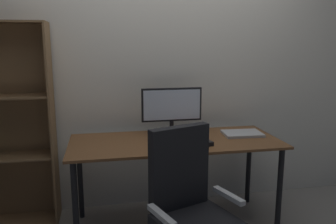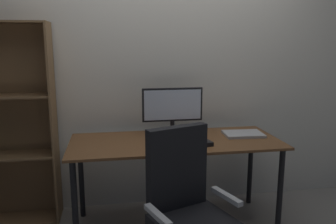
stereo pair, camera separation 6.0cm
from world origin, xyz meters
TOP-DOWN VIEW (x-y plane):
  - back_wall at (0.00, 0.52)m, footprint 6.40×0.10m
  - desk at (0.00, 0.00)m, footprint 1.67×0.70m
  - monitor at (0.01, 0.21)m, footprint 0.51×0.20m
  - keyboard at (-0.01, -0.19)m, footprint 0.29×0.11m
  - mouse at (0.22, -0.17)m, footprint 0.07×0.11m
  - coffee_mug at (0.11, -0.01)m, footprint 0.09×0.07m
  - laptop at (0.59, 0.05)m, footprint 0.33×0.25m
  - office_chair at (-0.06, -0.75)m, footprint 0.58×0.58m
  - bookshelf at (-1.33, 0.35)m, footprint 0.70×0.28m

SIDE VIEW (x-z plane):
  - office_chair at x=-0.06m, z-range -0.05..0.96m
  - desk at x=0.00m, z-range 0.29..1.03m
  - keyboard at x=-0.01m, z-range 0.74..0.76m
  - laptop at x=0.59m, z-range 0.74..0.76m
  - mouse at x=0.22m, z-range 0.74..0.77m
  - coffee_mug at x=0.11m, z-range 0.74..0.84m
  - bookshelf at x=-1.33m, z-range -0.01..1.66m
  - monitor at x=0.01m, z-range 0.77..1.16m
  - back_wall at x=0.00m, z-range 0.00..2.60m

